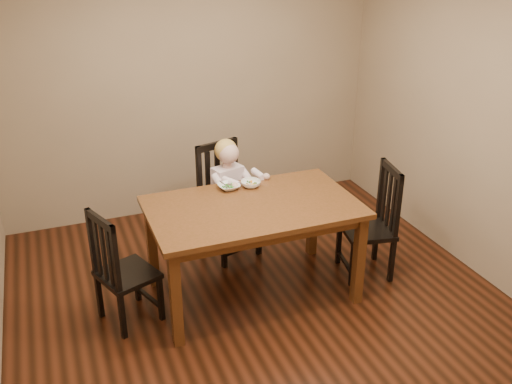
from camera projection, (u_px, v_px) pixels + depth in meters
name	position (u px, v px, depth m)	size (l,w,h in m)	color
room	(260.00, 150.00, 4.19)	(4.01, 4.01, 2.71)	#451D0E
dining_table	(253.00, 216.00, 4.58)	(1.67, 1.00, 0.83)	#462C10
chair_child	(226.00, 202.00, 5.33)	(0.56, 0.55, 1.07)	black
chair_left	(121.00, 271.00, 4.34)	(0.52, 0.53, 0.96)	black
chair_right	(373.00, 223.00, 4.99)	(0.49, 0.51, 1.02)	black
toddler	(229.00, 188.00, 5.22)	(0.36, 0.45, 0.62)	white
bowl_peas	(229.00, 187.00, 4.80)	(0.18, 0.18, 0.04)	white
bowl_veg	(251.00, 184.00, 4.85)	(0.17, 0.17, 0.05)	white
fork	(225.00, 186.00, 4.77)	(0.07, 0.12, 0.05)	silver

